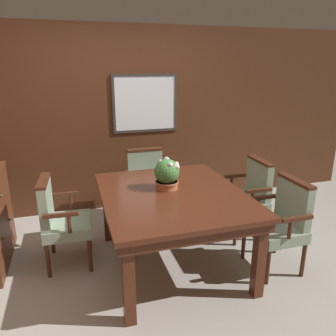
% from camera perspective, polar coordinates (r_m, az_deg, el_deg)
% --- Properties ---
extents(ground_plane, '(14.00, 14.00, 0.00)m').
position_cam_1_polar(ground_plane, '(3.35, -1.31, -17.91)').
color(ground_plane, '#A39E93').
extents(wall_back, '(7.20, 0.08, 2.45)m').
position_cam_1_polar(wall_back, '(4.52, -7.44, 8.21)').
color(wall_back, '#4C2816').
rests_on(wall_back, ground_plane).
extents(dining_table, '(1.33, 1.57, 0.78)m').
position_cam_1_polar(dining_table, '(3.17, 0.78, -5.86)').
color(dining_table, '#4C2314').
rests_on(dining_table, ground_plane).
extents(chair_right_far, '(0.46, 0.56, 0.92)m').
position_cam_1_polar(chair_right_far, '(3.94, 13.91, -4.37)').
color(chair_right_far, '#472314').
rests_on(chair_right_far, ground_plane).
extents(chair_head_far, '(0.55, 0.45, 0.92)m').
position_cam_1_polar(chair_head_far, '(4.25, -3.67, -2.30)').
color(chair_head_far, '#472314').
rests_on(chair_head_far, ground_plane).
extents(chair_left_far, '(0.47, 0.57, 0.92)m').
position_cam_1_polar(chair_left_far, '(3.43, -18.30, -8.16)').
color(chair_left_far, '#472314').
rests_on(chair_left_far, ground_plane).
extents(chair_right_near, '(0.45, 0.55, 0.92)m').
position_cam_1_polar(chair_right_near, '(3.39, 19.15, -8.55)').
color(chair_right_near, '#472314').
rests_on(chair_right_near, ground_plane).
extents(potted_plant, '(0.25, 0.25, 0.31)m').
position_cam_1_polar(potted_plant, '(3.19, -0.18, -1.05)').
color(potted_plant, '#B2603D').
rests_on(potted_plant, dining_table).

